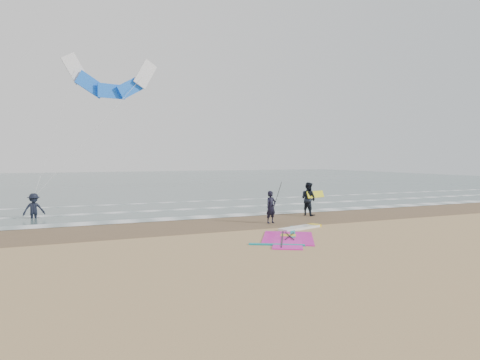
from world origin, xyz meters
name	(u,v)px	position (x,y,z in m)	size (l,w,h in m)	color
ground	(319,242)	(0.00, 0.00, 0.00)	(120.00, 120.00, 0.00)	tan
sea_water	(129,181)	(0.00, 48.00, 0.01)	(120.00, 80.00, 0.02)	#47605E
wet_sand_band	(254,221)	(0.00, 6.00, 0.00)	(120.00, 5.00, 0.01)	brown
foam_waterline	(224,210)	(0.00, 10.44, 0.03)	(120.00, 9.15, 0.02)	white
windsurf_rig	(293,235)	(-0.33, 1.49, 0.03)	(4.94, 4.67, 0.12)	white
person_standing	(271,207)	(0.41, 4.91, 0.81)	(0.59, 0.39, 1.62)	black
person_walking	(308,199)	(3.69, 6.65, 0.95)	(0.92, 0.72, 1.89)	black
person_wading	(34,203)	(-10.58, 11.27, 0.86)	(1.11, 0.64, 1.72)	black
held_pole	(276,199)	(0.71, 4.91, 1.19)	(0.17, 0.86, 1.82)	black
carried_kiteboard	(315,194)	(4.09, 6.55, 1.20)	(1.30, 0.51, 0.39)	yellow
surf_kite	(111,81)	(-6.08, 14.87, 8.20)	(7.55, 3.91, 8.71)	white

